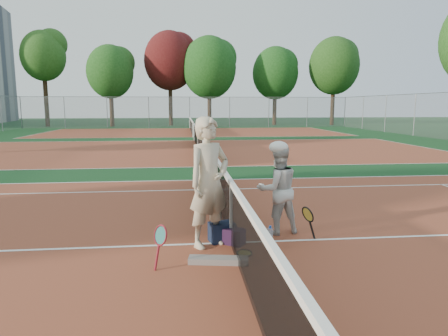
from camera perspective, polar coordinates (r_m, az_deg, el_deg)
The scene contains 23 objects.
ground at distance 6.50m, azimuth 1.00°, elevation -10.67°, with size 130.00×130.00×0.00m, color #0E3315.
court_main at distance 6.50m, azimuth 1.00°, elevation -10.64°, with size 23.77×10.97×0.01m, color brown.
court_far_a at distance 19.71m, azimuth -3.75°, elevation 2.58°, with size 23.77×10.97×0.01m, color brown.
court_far_b at distance 33.16m, azimuth -4.67°, elevation 5.15°, with size 23.77×10.97×0.01m, color brown.
net_main at distance 6.35m, azimuth 1.01°, elevation -6.33°, with size 0.10×10.98×1.02m, color black, non-canonical shape.
net_far_a at distance 19.66m, azimuth -3.77°, elevation 4.05°, with size 0.10×10.98×1.02m, color black, non-canonical shape.
net_far_b at distance 33.13m, azimuth -4.68°, elevation 6.03°, with size 0.10×10.98×1.02m, color black, non-canonical shape.
fence_back at distance 40.09m, azimuth -4.93°, elevation 7.94°, with size 32.00×0.06×3.00m, color slate, non-canonical shape.
player_a at distance 6.14m, azimuth -2.15°, elevation -2.08°, with size 0.74×0.48×2.02m, color #BEB093.
player_b at distance 6.86m, azimuth 7.68°, elevation -3.06°, with size 0.74×0.58×1.53m, color silver.
racket_red at distance 5.54m, azimuth -9.03°, elevation -11.10°, with size 0.17×0.27×0.59m, color maroon, non-canonical shape.
racket_black_held at distance 6.65m, azimuth 11.83°, elevation -7.83°, with size 0.25×0.27×0.57m, color black, non-canonical shape.
racket_spare at distance 6.05m, azimuth 2.95°, elevation -12.06°, with size 0.60×0.27×0.03m, color black, non-canonical shape.
sports_bag_navy at distance 6.53m, azimuth -0.30°, elevation -9.13°, with size 0.40×0.27×0.31m, color black.
sports_bag_purple at distance 6.40m, azimuth 1.45°, elevation -9.77°, with size 0.31×0.22×0.26m, color black.
net_cover_canvas at distance 5.71m, azimuth -0.80°, elevation -13.05°, with size 0.83×0.19×0.09m, color slate.
water_bottle at distance 6.33m, azimuth 6.59°, elevation -9.84°, with size 0.09×0.09×0.30m, color #A8B9D5.
tree_back_0 at distance 46.00m, azimuth -24.42°, elevation 14.34°, with size 4.42×4.42×9.72m.
tree_back_1 at distance 43.62m, azimuth -15.96°, elevation 13.07°, with size 4.74×4.74×8.32m.
tree_back_maroon at distance 44.91m, azimuth -7.76°, elevation 14.92°, with size 5.51×5.51×10.11m.
tree_back_3 at distance 43.68m, azimuth -2.12°, elevation 14.14°, with size 5.74×5.74×9.45m.
tree_back_4 at distance 45.73m, azimuth 7.33°, elevation 13.28°, with size 5.04×5.04×8.61m.
tree_back_5 at distance 46.91m, azimuth 15.45°, elevation 13.87°, with size 5.47×5.47×9.62m.
Camera 1 is at (-0.75, -6.08, 2.18)m, focal length 32.00 mm.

